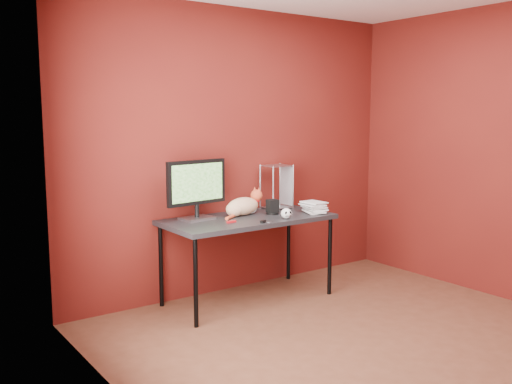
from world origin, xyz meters
TOP-DOWN VIEW (x-y plane):
  - room at (0.00, 0.00)m, footprint 3.52×3.52m
  - desk at (-0.15, 1.37)m, footprint 1.50×0.70m
  - monitor at (-0.57, 1.53)m, footprint 0.59×0.22m
  - cat at (-0.13, 1.48)m, footprint 0.48×0.26m
  - skull_mug at (0.07, 1.11)m, footprint 0.09×0.10m
  - speaker at (0.11, 1.37)m, footprint 0.11×0.11m
  - book_stack at (0.40, 1.24)m, footprint 0.23×0.26m
  - wire_rack at (0.34, 1.59)m, footprint 0.26×0.21m
  - pocket_knife at (-0.40, 1.24)m, footprint 0.09×0.03m
  - black_gadget at (-0.20, 1.08)m, footprint 0.05×0.04m
  - washer at (-0.14, 1.08)m, footprint 0.05×0.05m

SIDE VIEW (x-z plane):
  - desk at x=-0.15m, z-range 0.32..1.07m
  - washer at x=-0.14m, z-range 0.75..0.75m
  - pocket_knife at x=-0.40m, z-range 0.75..0.77m
  - black_gadget at x=-0.20m, z-range 0.75..0.77m
  - skull_mug at x=0.07m, z-range 0.75..0.84m
  - speaker at x=0.11m, z-range 0.75..0.88m
  - cat at x=-0.13m, z-range 0.71..0.95m
  - wire_rack at x=0.34m, z-range 0.75..1.17m
  - monitor at x=-0.57m, z-range 0.78..1.29m
  - book_stack at x=0.40m, z-range 0.75..1.85m
  - room at x=0.00m, z-range 0.14..2.75m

